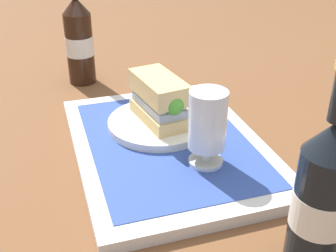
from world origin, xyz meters
TOP-DOWN VIEW (x-y plane):
  - ground_plane at (0.00, 0.00)m, footprint 3.00×3.00m
  - tray at (0.00, 0.00)m, footprint 0.44×0.32m
  - placemat at (0.00, 0.00)m, footprint 0.38×0.27m
  - plate at (-0.05, 0.00)m, footprint 0.19×0.19m
  - sandwich at (-0.05, 0.00)m, footprint 0.14×0.08m
  - beer_glass at (0.09, 0.04)m, footprint 0.06×0.06m
  - beer_bottle at (0.31, 0.08)m, footprint 0.07×0.07m
  - second_bottle at (-0.37, -0.10)m, footprint 0.07×0.07m

SIDE VIEW (x-z plane):
  - ground_plane at x=0.00m, z-range 0.00..0.00m
  - tray at x=0.00m, z-range 0.00..0.02m
  - placemat at x=0.00m, z-range 0.02..0.02m
  - plate at x=-0.05m, z-range 0.02..0.04m
  - sandwich at x=-0.05m, z-range 0.04..0.12m
  - beer_glass at x=0.09m, z-range 0.03..0.15m
  - beer_bottle at x=0.31m, z-range -0.03..0.24m
  - second_bottle at x=-0.37m, z-range -0.03..0.24m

